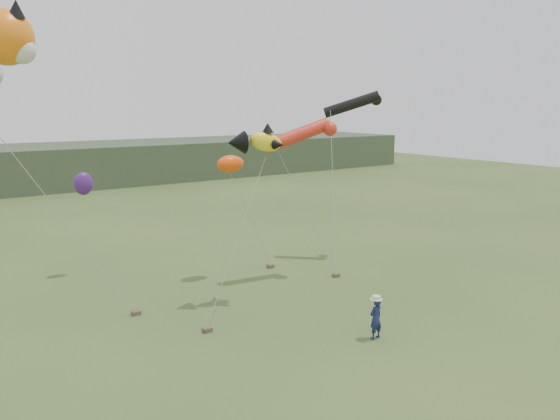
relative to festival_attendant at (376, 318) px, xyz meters
The scene contains 6 objects.
ground 2.26m from the festival_attendant, behind, with size 120.00×120.00×0.00m, color #385123.
festival_attendant is the anchor object (origin of this frame).
sandbag_anchors 7.01m from the festival_attendant, 120.63° to the left, with size 16.30×5.39×0.16m.
fish_kite 8.17m from the festival_attendant, 103.08° to the left, with size 2.38×1.56×1.24m.
tube_kites 10.90m from the festival_attendant, 61.62° to the left, with size 7.85×3.47×2.85m.
misc_kites 11.76m from the festival_attendant, 103.83° to the left, with size 6.54×4.93×1.89m.
Camera 1 is at (-10.80, -12.77, 7.94)m, focal length 35.00 mm.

